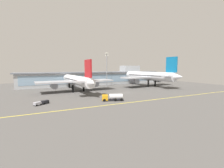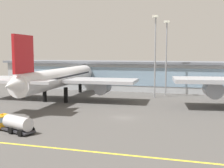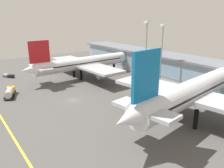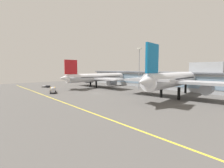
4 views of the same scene
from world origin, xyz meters
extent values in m
plane|color=#514F4C|center=(0.00, 0.00, 0.00)|extent=(180.00, 180.00, 0.00)
cube|color=yellow|center=(0.00, -22.00, 0.01)|extent=(144.00, 0.50, 0.01)
cube|color=#ADB2B7|center=(0.00, 46.32, 4.86)|extent=(113.67, 12.00, 9.72)
cube|color=#84A3BC|center=(0.00, 40.27, 5.35)|extent=(109.12, 0.20, 6.22)
cube|color=slate|center=(0.00, 46.32, 10.12)|extent=(116.67, 14.00, 0.80)
cube|color=#ADB2B7|center=(34.10, 48.32, 12.72)|extent=(16.00, 10.00, 6.00)
cylinder|color=black|center=(-26.07, 13.55, 2.10)|extent=(1.10, 1.10, 4.19)
cylinder|color=black|center=(-19.78, 13.86, 2.10)|extent=(1.10, 1.10, 4.19)
cylinder|color=black|center=(-23.95, 34.33, 2.10)|extent=(1.10, 1.10, 4.19)
cylinder|color=white|center=(-23.10, 17.29, 6.55)|extent=(7.47, 45.10, 5.24)
cone|color=white|center=(-24.30, 41.28, 6.55)|extent=(5.21, 4.96, 4.98)
cone|color=white|center=(-21.90, -6.96, 6.95)|extent=(4.74, 5.98, 4.46)
cube|color=#84A3BC|center=(-24.13, 37.91, 7.47)|extent=(4.11, 3.86, 1.57)
cube|color=black|center=(-23.10, 17.29, 6.95)|extent=(7.16, 37.93, 0.42)
cube|color=#B7BAC1|center=(-23.10, 17.29, 5.90)|extent=(44.42, 12.94, 0.84)
cylinder|color=#999EA8|center=(-35.47, 18.29, 3.83)|extent=(3.96, 6.01, 3.67)
cylinder|color=#999EA8|center=(-10.89, 19.52, 3.83)|extent=(3.96, 6.01, 3.67)
cube|color=red|center=(-22.12, -2.44, 13.37)|extent=(1.03, 8.10, 8.39)
cube|color=#B7BAC1|center=(-22.12, -2.44, 7.34)|extent=(14.29, 5.63, 0.67)
cylinder|color=black|center=(27.99, 14.34, 2.47)|extent=(1.10, 1.10, 4.94)
cylinder|color=black|center=(35.33, 15.41, 2.47)|extent=(1.10, 1.10, 4.94)
cylinder|color=black|center=(28.74, 34.78, 2.47)|extent=(1.10, 1.10, 4.94)
cylinder|color=silver|center=(31.15, 18.34, 7.72)|extent=(12.46, 44.16, 6.18)
cone|color=silver|center=(27.71, 41.80, 7.72)|extent=(6.62, 6.35, 5.87)
cone|color=silver|center=(34.64, -5.44, 8.19)|extent=(6.18, 7.49, 5.25)
cube|color=#84A3BC|center=(28.23, 38.24, 8.81)|extent=(5.21, 4.95, 1.85)
cube|color=black|center=(31.15, 18.34, 8.19)|extent=(11.51, 37.25, 0.49)
cube|color=#B7BAC1|center=(31.15, 18.34, 6.95)|extent=(45.73, 16.87, 0.99)
cylinder|color=#999EA8|center=(18.54, 18.08, 4.51)|extent=(5.10, 6.25, 4.33)
cylinder|color=#999EA8|center=(43.30, 21.71, 4.51)|extent=(5.10, 6.25, 4.33)
cube|color=#0F6BA8|center=(33.94, -0.70, 15.76)|extent=(1.88, 7.90, 9.89)
cube|color=#B7BAC1|center=(33.94, -0.70, 8.65)|extent=(14.85, 6.83, 0.79)
cylinder|color=black|center=(-19.68, -15.90, 0.55)|extent=(1.14, 0.66, 1.10)
cylinder|color=black|center=(-18.80, -13.46, 0.55)|extent=(1.14, 0.66, 1.10)
cylinder|color=black|center=(-15.45, -17.43, 0.55)|extent=(1.14, 0.66, 1.10)
cylinder|color=black|center=(-14.57, -14.99, 0.55)|extent=(1.14, 0.66, 1.10)
cylinder|color=black|center=(-13.08, -18.29, 0.55)|extent=(1.14, 0.66, 1.10)
cylinder|color=black|center=(-12.20, -15.84, 0.55)|extent=(1.14, 0.66, 1.10)
cube|color=#2D2D33|center=(-15.18, -16.15, 0.45)|extent=(7.91, 4.77, 0.30)
cube|color=orange|center=(-18.99, -14.77, 1.40)|extent=(3.08, 3.24, 2.20)
cube|color=#84A3BC|center=(-18.99, -14.77, 1.88)|extent=(3.14, 3.17, 0.88)
cylinder|color=silver|center=(-14.67, -16.33, 1.75)|extent=(6.03, 4.06, 2.30)
cube|color=orange|center=(-18.99, -14.77, 2.62)|extent=(0.30, 0.40, 0.20)
cylinder|color=black|center=(-41.24, -8.44, 0.30)|extent=(0.61, 0.49, 0.60)
cylinder|color=black|center=(-40.44, -9.71, 0.30)|extent=(0.61, 0.49, 0.60)
cylinder|color=black|center=(-42.78, -9.41, 0.30)|extent=(0.61, 0.49, 0.60)
cylinder|color=black|center=(-41.98, -10.68, 0.30)|extent=(0.61, 0.49, 0.60)
cube|color=black|center=(-41.61, -9.56, 0.85)|extent=(3.00, 2.65, 1.10)
cylinder|color=black|center=(-43.92, -10.13, 0.30)|extent=(0.60, 0.47, 0.60)
cylinder|color=black|center=(-43.13, -11.40, 0.30)|extent=(0.60, 0.47, 0.60)
cylinder|color=black|center=(-45.35, -11.02, 0.30)|extent=(0.60, 0.47, 0.60)
cylinder|color=black|center=(-44.55, -12.29, 0.30)|extent=(0.60, 0.47, 0.60)
cube|color=#A8A8B2|center=(-44.24, -11.21, 0.80)|extent=(2.83, 2.55, 1.00)
cube|color=#2D2D33|center=(-42.97, -10.41, 0.45)|extent=(0.56, 0.40, 0.08)
cylinder|color=gray|center=(2.29, 29.97, 11.99)|extent=(0.44, 0.44, 23.98)
cube|color=silver|center=(2.29, 29.97, 24.33)|extent=(1.80, 1.80, 0.70)
cylinder|color=gray|center=(5.05, 35.57, 11.44)|extent=(0.44, 0.44, 22.88)
cube|color=silver|center=(5.05, 35.57, 23.23)|extent=(1.80, 1.80, 0.70)
camera|label=1|loc=(-44.40, -72.47, 13.64)|focal=24.69mm
camera|label=2|loc=(14.56, -59.39, 13.77)|focal=47.32mm
camera|label=3|loc=(64.55, -31.06, 26.94)|focal=36.77mm
camera|label=4|loc=(67.44, -46.76, 12.27)|focal=26.35mm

